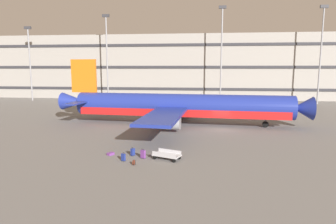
% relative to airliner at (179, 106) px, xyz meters
% --- Properties ---
extents(ground_plane, '(600.00, 600.00, 0.00)m').
position_rel_airliner_xyz_m(ground_plane, '(6.31, -2.83, -2.80)').
color(ground_plane, slate).
extents(terminal_structure, '(178.23, 17.20, 17.80)m').
position_rel_airliner_xyz_m(terminal_structure, '(6.31, 44.41, 6.10)').
color(terminal_structure, gray).
rests_on(terminal_structure, ground_plane).
extents(airliner, '(38.86, 31.49, 10.04)m').
position_rel_airliner_xyz_m(airliner, '(0.00, 0.00, 0.00)').
color(airliner, navy).
rests_on(airliner, ground_plane).
extents(light_mast_far_left, '(1.80, 0.50, 19.36)m').
position_rel_airliner_xyz_m(light_mast_far_left, '(-41.67, 29.45, 8.53)').
color(light_mast_far_left, gray).
rests_on(light_mast_far_left, ground_plane).
extents(light_mast_left, '(1.80, 0.50, 22.00)m').
position_rel_airliner_xyz_m(light_mast_left, '(-20.63, 29.45, 9.89)').
color(light_mast_left, gray).
rests_on(light_mast_left, ground_plane).
extents(light_mast_center_left, '(1.80, 0.50, 23.43)m').
position_rel_airliner_xyz_m(light_mast_center_left, '(8.26, 29.45, 10.63)').
color(light_mast_center_left, gray).
rests_on(light_mast_center_left, ground_plane).
extents(light_mast_center_right, '(1.80, 0.50, 23.08)m').
position_rel_airliner_xyz_m(light_mast_center_right, '(31.46, 29.45, 10.45)').
color(light_mast_center_right, gray).
rests_on(light_mast_center_right, ground_plane).
extents(suitcase_navy, '(0.44, 0.36, 0.82)m').
position_rel_airliner_xyz_m(suitcase_navy, '(-3.77, -18.75, -2.42)').
color(suitcase_navy, navy).
rests_on(suitcase_navy, ground_plane).
extents(suitcase_laid_flat, '(0.73, 0.79, 0.24)m').
position_rel_airliner_xyz_m(suitcase_laid_flat, '(-5.57, -16.97, -2.68)').
color(suitcase_laid_flat, '#72388C').
rests_on(suitcase_laid_flat, ground_plane).
extents(suitcase_red, '(0.53, 0.44, 0.96)m').
position_rel_airliner_xyz_m(suitcase_red, '(-2.09, -17.75, -2.36)').
color(suitcase_red, '#72388C').
rests_on(suitcase_red, ground_plane).
extents(suitcase_teal, '(0.43, 0.48, 0.85)m').
position_rel_airliner_xyz_m(suitcase_teal, '(-3.28, -16.97, -2.41)').
color(suitcase_teal, navy).
rests_on(suitcase_teal, ground_plane).
extents(backpack_small, '(0.35, 0.41, 0.55)m').
position_rel_airliner_xyz_m(backpack_small, '(-2.55, -19.78, -2.56)').
color(backpack_small, '#592619').
rests_on(backpack_small, ground_plane).
extents(baggage_cart, '(3.32, 2.15, 0.82)m').
position_rel_airliner_xyz_m(baggage_cart, '(0.22, -17.77, -2.38)').
color(baggage_cart, '#B7B7BC').
rests_on(baggage_cart, ground_plane).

